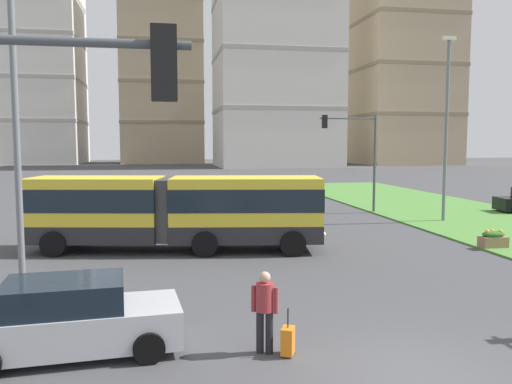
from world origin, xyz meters
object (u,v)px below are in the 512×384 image
(articulated_bus, at_px, (176,210))
(car_silver_hatch, at_px, (71,319))
(rolling_suitcase, at_px, (288,341))
(traffic_light_far_right, at_px, (357,146))
(apartment_tower_eastcentre, at_px, (406,47))
(car_white_van, at_px, (137,208))
(streetlight_left, at_px, (15,106))
(apartment_tower_west, at_px, (37,63))
(apartment_tower_westcentre, at_px, (161,67))
(flower_planter_3, at_px, (493,239))
(apartment_tower_centre, at_px, (275,59))
(pedestrian_crossing, at_px, (265,306))
(streetlight_median, at_px, (446,122))

(articulated_bus, relative_size, car_silver_hatch, 2.66)
(rolling_suitcase, bearing_deg, traffic_light_far_right, 65.57)
(rolling_suitcase, bearing_deg, apartment_tower_eastcentre, 63.01)
(car_white_van, distance_m, traffic_light_far_right, 13.78)
(streetlight_left, xyz_separation_m, apartment_tower_west, (-21.50, 102.15, 15.61))
(streetlight_left, xyz_separation_m, apartment_tower_eastcentre, (53.20, 86.92, 18.60))
(streetlight_left, bearing_deg, apartment_tower_eastcentre, 58.53)
(traffic_light_far_right, relative_size, apartment_tower_westcentre, 0.15)
(articulated_bus, bearing_deg, flower_planter_3, -8.98)
(car_white_van, xyz_separation_m, flower_planter_3, (14.88, -10.65, -0.33))
(articulated_bus, distance_m, apartment_tower_centre, 79.84)
(streetlight_left, bearing_deg, apartment_tower_centre, 73.07)
(articulated_bus, bearing_deg, car_silver_hatch, -103.38)
(pedestrian_crossing, relative_size, apartment_tower_eastcentre, 0.04)
(apartment_tower_west, height_order, apartment_tower_centre, apartment_tower_west)
(articulated_bus, bearing_deg, apartment_tower_centre, 74.85)
(streetlight_median, height_order, apartment_tower_eastcentre, apartment_tower_eastcentre)
(apartment_tower_centre, distance_m, apartment_tower_eastcentre, 29.32)
(pedestrian_crossing, distance_m, apartment_tower_west, 112.20)
(streetlight_median, bearing_deg, rolling_suitcase, -128.12)
(car_white_van, bearing_deg, apartment_tower_eastcentre, 54.88)
(streetlight_median, relative_size, apartment_tower_westcentre, 0.24)
(car_white_van, xyz_separation_m, apartment_tower_west, (-23.96, 87.36, 20.23))
(articulated_bus, relative_size, streetlight_median, 1.19)
(articulated_bus, relative_size, apartment_tower_eastcentre, 0.25)
(flower_planter_3, xyz_separation_m, streetlight_median, (1.90, 7.25, 5.08))
(pedestrian_crossing, relative_size, rolling_suitcase, 1.79)
(car_white_van, bearing_deg, traffic_light_far_right, 3.83)
(apartment_tower_west, distance_m, apartment_tower_eastcentre, 76.29)
(streetlight_left, distance_m, apartment_tower_eastcentre, 103.59)
(car_silver_hatch, relative_size, apartment_tower_eastcentre, 0.09)
(apartment_tower_westcentre, relative_size, apartment_tower_centre, 1.04)
(streetlight_left, height_order, streetlight_median, streetlight_median)
(articulated_bus, height_order, apartment_tower_westcentre, apartment_tower_westcentre)
(flower_planter_3, relative_size, apartment_tower_centre, 0.03)
(articulated_bus, height_order, car_silver_hatch, articulated_bus)
(rolling_suitcase, height_order, apartment_tower_west, apartment_tower_west)
(apartment_tower_west, xyz_separation_m, apartment_tower_westcentre, (25.51, -0.83, -0.29))
(car_silver_hatch, height_order, pedestrian_crossing, pedestrian_crossing)
(flower_planter_3, distance_m, apartment_tower_eastcentre, 93.23)
(car_silver_hatch, xyz_separation_m, pedestrian_crossing, (3.98, -0.66, 0.25))
(flower_planter_3, bearing_deg, apartment_tower_centre, 84.53)
(streetlight_left, bearing_deg, rolling_suitcase, -37.99)
(apartment_tower_westcentre, bearing_deg, rolling_suitcase, -88.72)
(traffic_light_far_right, bearing_deg, streetlight_median, -51.06)
(car_white_van, relative_size, apartment_tower_westcentre, 0.11)
(apartment_tower_eastcentre, bearing_deg, articulated_bus, -121.14)
(apartment_tower_centre, xyz_separation_m, apartment_tower_eastcentre, (28.47, 5.70, 4.11))
(apartment_tower_west, bearing_deg, pedestrian_crossing, -75.61)
(car_white_van, bearing_deg, car_silver_hatch, -91.51)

